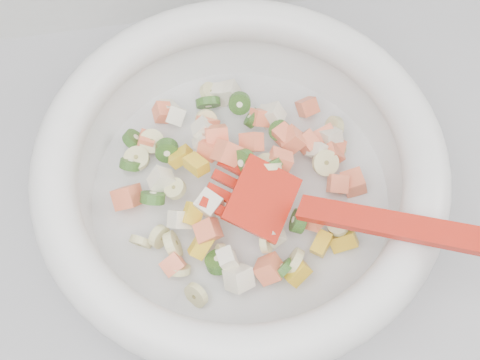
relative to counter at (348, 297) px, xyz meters
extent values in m
cube|color=#98979D|center=(0.00, 0.00, 0.00)|extent=(2.00, 0.60, 0.90)
cylinder|color=silver|center=(-0.19, 0.01, 0.46)|extent=(0.33, 0.33, 0.02)
torus|color=silver|center=(-0.19, 0.01, 0.54)|extent=(0.40, 0.40, 0.04)
cylinder|color=beige|center=(-0.16, 0.02, 0.51)|extent=(0.03, 0.03, 0.01)
cylinder|color=beige|center=(-0.27, -0.04, 0.49)|extent=(0.02, 0.03, 0.03)
cylinder|color=beige|center=(-0.25, -0.09, 0.48)|extent=(0.03, 0.03, 0.04)
cylinder|color=beige|center=(-0.30, -0.03, 0.48)|extent=(0.03, 0.02, 0.03)
cylinder|color=beige|center=(-0.08, 0.06, 0.48)|extent=(0.02, 0.04, 0.04)
cylinder|color=beige|center=(-0.21, 0.13, 0.48)|extent=(0.03, 0.04, 0.03)
cylinder|color=beige|center=(-0.21, 0.07, 0.50)|extent=(0.03, 0.04, 0.03)
cylinder|color=beige|center=(-0.26, 0.01, 0.50)|extent=(0.02, 0.02, 0.02)
cylinder|color=beige|center=(-0.22, 0.09, 0.49)|extent=(0.03, 0.03, 0.03)
cylinder|color=beige|center=(-0.10, 0.02, 0.49)|extent=(0.04, 0.03, 0.03)
cylinder|color=beige|center=(-0.22, -0.06, 0.49)|extent=(0.02, 0.04, 0.04)
cylinder|color=beige|center=(-0.28, 0.08, 0.49)|extent=(0.03, 0.03, 0.02)
cylinder|color=beige|center=(-0.30, 0.06, 0.48)|extent=(0.04, 0.04, 0.01)
cylinder|color=beige|center=(-0.15, -0.08, 0.49)|extent=(0.03, 0.04, 0.04)
cylinder|color=beige|center=(-0.27, -0.07, 0.48)|extent=(0.04, 0.03, 0.03)
cylinder|color=beige|center=(-0.10, -0.05, 0.49)|extent=(0.03, 0.03, 0.01)
cylinder|color=beige|center=(-0.28, -0.03, 0.49)|extent=(0.03, 0.03, 0.03)
cylinder|color=beige|center=(-0.08, 0.04, 0.48)|extent=(0.03, 0.02, 0.03)
cylinder|color=beige|center=(-0.18, -0.06, 0.50)|extent=(0.02, 0.03, 0.03)
cylinder|color=beige|center=(-0.16, 0.01, 0.52)|extent=(0.03, 0.02, 0.03)
cube|color=#EC744A|center=(-0.23, -0.04, 0.50)|extent=(0.03, 0.02, 0.03)
cube|color=#EC744A|center=(-0.11, 0.05, 0.49)|extent=(0.03, 0.03, 0.03)
cube|color=#EC744A|center=(-0.15, 0.02, 0.51)|extent=(0.03, 0.03, 0.03)
cube|color=#EC744A|center=(-0.28, 0.08, 0.48)|extent=(0.02, 0.02, 0.02)
cube|color=#EC744A|center=(-0.07, 0.00, 0.48)|extent=(0.03, 0.02, 0.03)
cube|color=#EC744A|center=(-0.31, 0.02, 0.48)|extent=(0.03, 0.03, 0.04)
cube|color=#EC744A|center=(-0.13, 0.05, 0.50)|extent=(0.03, 0.03, 0.03)
cube|color=#EC744A|center=(-0.17, 0.04, 0.51)|extent=(0.03, 0.03, 0.03)
cube|color=#EC744A|center=(-0.27, -0.06, 0.49)|extent=(0.03, 0.03, 0.03)
cube|color=#EC744A|center=(-0.20, -0.02, 0.51)|extent=(0.03, 0.03, 0.02)
cube|color=#EC744A|center=(-0.22, 0.05, 0.51)|extent=(0.03, 0.03, 0.03)
cube|color=#EC744A|center=(-0.16, 0.08, 0.50)|extent=(0.03, 0.02, 0.03)
cube|color=#EC744A|center=(-0.14, 0.05, 0.50)|extent=(0.03, 0.03, 0.02)
cube|color=#EC744A|center=(-0.09, 0.03, 0.49)|extent=(0.03, 0.02, 0.03)
cube|color=#EC744A|center=(-0.09, 0.00, 0.49)|extent=(0.02, 0.03, 0.03)
cube|color=#EC744A|center=(-0.18, -0.08, 0.49)|extent=(0.03, 0.03, 0.04)
cube|color=#EC744A|center=(-0.10, 0.10, 0.48)|extent=(0.03, 0.03, 0.03)
cube|color=#EC744A|center=(-0.09, 0.04, 0.48)|extent=(0.03, 0.03, 0.02)
cube|color=#EC744A|center=(-0.20, 0.03, 0.52)|extent=(0.04, 0.04, 0.04)
cube|color=#EC744A|center=(-0.26, 0.12, 0.48)|extent=(0.02, 0.02, 0.02)
cube|color=#EC744A|center=(-0.22, 0.08, 0.49)|extent=(0.03, 0.03, 0.03)
cube|color=#EC744A|center=(-0.13, -0.04, 0.50)|extent=(0.03, 0.04, 0.03)
cube|color=#EC744A|center=(-0.21, 0.06, 0.51)|extent=(0.02, 0.03, 0.03)
cube|color=#EC744A|center=(-0.09, 0.06, 0.48)|extent=(0.03, 0.03, 0.03)
cylinder|color=#51A336|center=(-0.14, 0.06, 0.50)|extent=(0.03, 0.03, 0.02)
cylinder|color=#51A336|center=(-0.30, 0.09, 0.48)|extent=(0.02, 0.03, 0.03)
cylinder|color=#51A336|center=(-0.21, 0.12, 0.48)|extent=(0.04, 0.02, 0.04)
cylinder|color=#51A336|center=(-0.16, 0.01, 0.52)|extent=(0.04, 0.03, 0.03)
cylinder|color=#51A336|center=(-0.14, -0.04, 0.50)|extent=(0.02, 0.03, 0.03)
cylinder|color=#51A336|center=(-0.17, -0.09, 0.49)|extent=(0.03, 0.03, 0.03)
cylinder|color=#51A336|center=(-0.26, 0.06, 0.49)|extent=(0.03, 0.02, 0.03)
cylinder|color=#51A336|center=(-0.18, 0.11, 0.49)|extent=(0.03, 0.03, 0.03)
cylinder|color=#51A336|center=(-0.30, 0.06, 0.48)|extent=(0.03, 0.03, 0.03)
cylinder|color=#51A336|center=(-0.28, 0.01, 0.49)|extent=(0.03, 0.03, 0.03)
cylinder|color=#51A336|center=(-0.10, -0.05, 0.48)|extent=(0.02, 0.03, 0.03)
cylinder|color=#51A336|center=(-0.19, 0.02, 0.52)|extent=(0.03, 0.04, 0.04)
cylinder|color=#51A336|center=(-0.23, -0.07, 0.49)|extent=(0.04, 0.03, 0.03)
cylinder|color=#51A336|center=(-0.17, 0.08, 0.49)|extent=(0.02, 0.03, 0.03)
cube|color=beige|center=(-0.22, 0.06, 0.50)|extent=(0.02, 0.03, 0.03)
cube|color=beige|center=(-0.23, -0.02, 0.51)|extent=(0.03, 0.03, 0.03)
cube|color=beige|center=(-0.26, 0.12, 0.47)|extent=(0.03, 0.03, 0.03)
cube|color=beige|center=(-0.21, -0.09, 0.49)|extent=(0.03, 0.03, 0.04)
cube|color=beige|center=(-0.25, 0.11, 0.48)|extent=(0.03, 0.03, 0.03)
cube|color=beige|center=(-0.20, 0.13, 0.48)|extent=(0.02, 0.03, 0.03)
cube|color=beige|center=(-0.27, 0.03, 0.50)|extent=(0.03, 0.02, 0.03)
cube|color=beige|center=(-0.22, 0.07, 0.50)|extent=(0.03, 0.03, 0.03)
cube|color=beige|center=(-0.17, -0.05, 0.50)|extent=(0.03, 0.02, 0.03)
cube|color=beige|center=(-0.22, -0.07, 0.50)|extent=(0.02, 0.02, 0.02)
cube|color=beige|center=(-0.09, 0.05, 0.49)|extent=(0.02, 0.03, 0.03)
cube|color=beige|center=(-0.15, 0.09, 0.49)|extent=(0.03, 0.03, 0.02)
cube|color=beige|center=(-0.10, 0.04, 0.49)|extent=(0.03, 0.02, 0.03)
cube|color=beige|center=(-0.18, 0.13, 0.48)|extent=(0.03, 0.03, 0.03)
cube|color=beige|center=(-0.26, -0.02, 0.50)|extent=(0.03, 0.02, 0.03)
cube|color=beige|center=(-0.15, 0.08, 0.50)|extent=(0.03, 0.03, 0.03)
cube|color=gold|center=(-0.24, -0.05, 0.49)|extent=(0.03, 0.03, 0.03)
cube|color=gold|center=(-0.23, 0.03, 0.51)|extent=(0.03, 0.03, 0.02)
cube|color=gold|center=(-0.12, -0.07, 0.49)|extent=(0.03, 0.03, 0.02)
cube|color=gold|center=(-0.10, -0.06, 0.48)|extent=(0.03, 0.02, 0.03)
cube|color=gold|center=(-0.24, -0.02, 0.50)|extent=(0.03, 0.03, 0.02)
cube|color=gold|center=(-0.15, -0.09, 0.49)|extent=(0.03, 0.03, 0.03)
cube|color=gold|center=(-0.25, 0.05, 0.49)|extent=(0.03, 0.02, 0.03)
cube|color=#B21D0F|center=(-0.18, -0.02, 0.52)|extent=(0.09, 0.09, 0.03)
cube|color=#B21D0F|center=(-0.20, 0.02, 0.52)|extent=(0.03, 0.02, 0.02)
cube|color=#B21D0F|center=(-0.21, 0.00, 0.52)|extent=(0.03, 0.02, 0.02)
cube|color=#B21D0F|center=(-0.22, -0.01, 0.52)|extent=(0.03, 0.02, 0.02)
cube|color=#B21D0F|center=(-0.22, -0.02, 0.52)|extent=(0.03, 0.02, 0.02)
cube|color=#B21D0F|center=(-0.06, -0.09, 0.56)|extent=(0.19, 0.12, 0.08)
camera|label=1|loc=(-0.24, -0.26, 1.04)|focal=45.00mm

